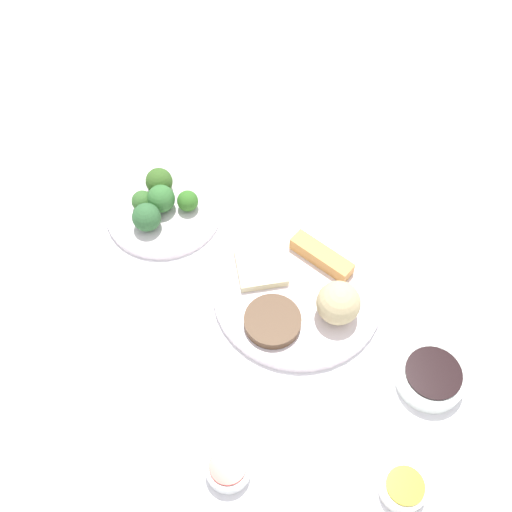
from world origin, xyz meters
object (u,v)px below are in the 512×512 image
at_px(main_plate, 297,293).
at_px(broccoli_plate, 164,210).
at_px(sauce_ramekin_hot_mustard, 403,488).
at_px(soy_sauce_bowl, 431,377).
at_px(sauce_ramekin_sweet_and_sour, 228,469).

bearing_deg(main_plate, broccoli_plate, -22.27).
bearing_deg(main_plate, sauce_ramekin_hot_mustard, 127.45).
bearing_deg(sauce_ramekin_hot_mustard, soy_sauce_bowl, -97.49).
bearing_deg(sauce_ramekin_sweet_and_sour, soy_sauce_bowl, -141.95).
bearing_deg(broccoli_plate, sauce_ramekin_hot_mustard, 141.59).
relative_size(main_plate, sauce_ramekin_hot_mustard, 4.47).
distance_m(broccoli_plate, soy_sauce_bowl, 0.53).
distance_m(sauce_ramekin_hot_mustard, sauce_ramekin_sweet_and_sour, 0.24).
bearing_deg(broccoli_plate, sauce_ramekin_sweet_and_sour, 120.15).
distance_m(soy_sauce_bowl, sauce_ramekin_hot_mustard, 0.17).
height_order(broccoli_plate, sauce_ramekin_hot_mustard, sauce_ramekin_hot_mustard).
bearing_deg(main_plate, sauce_ramekin_sweet_and_sour, 83.69).
relative_size(soy_sauce_bowl, sauce_ramekin_sweet_and_sour, 1.63).
relative_size(main_plate, soy_sauce_bowl, 2.75).
xyz_separation_m(sauce_ramekin_hot_mustard, sauce_ramekin_sweet_and_sour, (0.23, 0.03, 0.00)).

